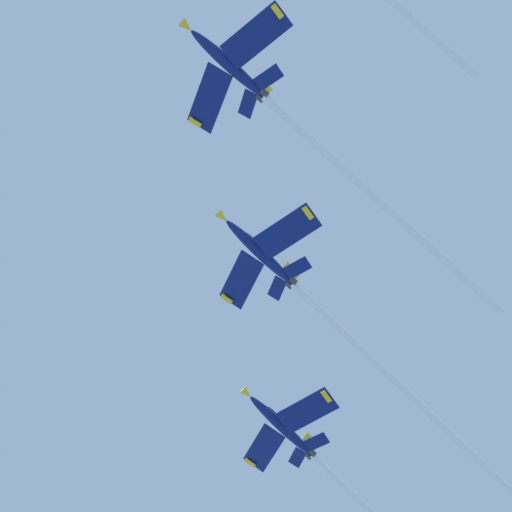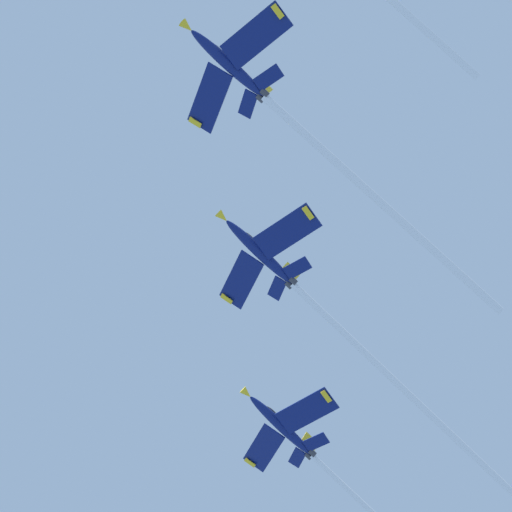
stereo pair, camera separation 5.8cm
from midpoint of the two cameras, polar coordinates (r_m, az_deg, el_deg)
jet_second at (r=119.40m, az=2.56°, el=7.48°), size 44.97×22.10×25.46m
jet_third at (r=127.95m, az=3.80°, el=-3.16°), size 45.83×23.09×26.99m
jet_fourth at (r=141.66m, az=4.42°, el=-12.55°), size 47.33×23.31×27.76m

